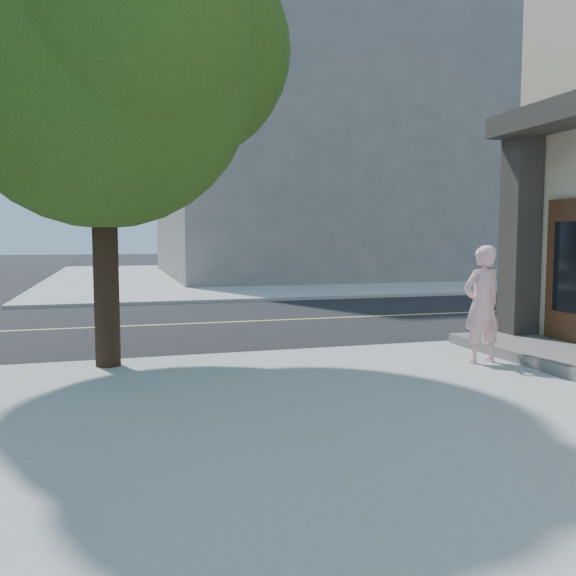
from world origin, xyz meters
name	(u,v)px	position (x,y,z in m)	size (l,w,h in m)	color
road_ew	(14,331)	(0.00, 4.50, 0.01)	(140.00, 9.00, 0.01)	black
sidewalk_ne	(322,274)	(13.50, 21.50, 0.06)	(29.00, 25.00, 0.12)	#A2A2A0
filler_ne	(328,149)	(14.00, 22.00, 7.12)	(18.00, 16.00, 14.00)	slate
man_on_phone	(482,304)	(7.92, -1.94, 1.07)	(0.69, 0.45, 1.89)	beige
street_tree	(109,36)	(2.26, -0.49, 5.19)	(5.92, 5.38, 7.86)	black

